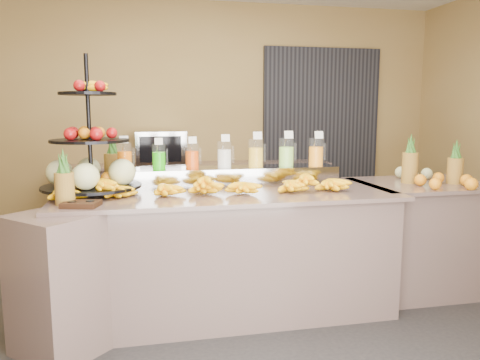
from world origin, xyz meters
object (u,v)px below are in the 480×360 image
object	(u,v)px
banana_heap	(205,184)
right_fruit_pile	(438,175)
fruit_stand	(98,160)
condiment_caddy	(81,204)
oven_warmer	(160,148)
pitcher_tray	(224,177)

from	to	relation	value
banana_heap	right_fruit_pile	xyz separation A→B (m)	(1.91, -0.01, 0.01)
fruit_stand	right_fruit_pile	size ratio (longest dim) A/B	2.06
condiment_caddy	right_fruit_pile	xyz separation A→B (m)	(2.74, 0.30, 0.07)
right_fruit_pile	oven_warmer	bearing A→B (deg)	136.99
right_fruit_pile	banana_heap	bearing A→B (deg)	179.69
right_fruit_pile	condiment_caddy	bearing A→B (deg)	-173.75
fruit_stand	oven_warmer	size ratio (longest dim) A/B	1.78
banana_heap	right_fruit_pile	distance (m)	1.91
condiment_caddy	oven_warmer	xyz separation A→B (m)	(0.59, 2.31, 0.17)
condiment_caddy	right_fruit_pile	size ratio (longest dim) A/B	0.45
pitcher_tray	right_fruit_pile	bearing A→B (deg)	-11.14
right_fruit_pile	oven_warmer	distance (m)	2.94
pitcher_tray	oven_warmer	bearing A→B (deg)	104.94
pitcher_tray	condiment_caddy	bearing A→B (deg)	-148.48
condiment_caddy	oven_warmer	distance (m)	2.39
banana_heap	condiment_caddy	xyz separation A→B (m)	(-0.83, -0.31, -0.06)
fruit_stand	condiment_caddy	size ratio (longest dim) A/B	4.56
pitcher_tray	right_fruit_pile	size ratio (longest dim) A/B	3.80
banana_heap	condiment_caddy	world-z (taller)	banana_heap
banana_heap	oven_warmer	size ratio (longest dim) A/B	3.87
pitcher_tray	right_fruit_pile	world-z (taller)	right_fruit_pile
fruit_stand	condiment_caddy	xyz separation A→B (m)	(-0.07, -0.47, -0.23)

